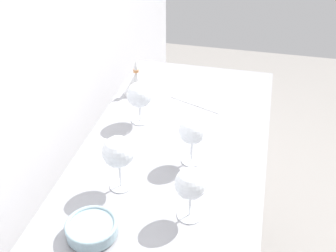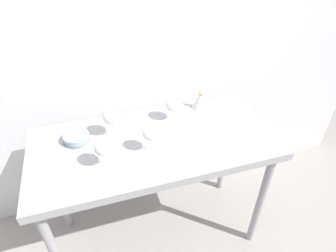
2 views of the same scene
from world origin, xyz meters
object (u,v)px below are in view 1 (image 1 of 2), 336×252
at_px(wine_glass_near_left, 191,185).
at_px(tasting_bowl, 92,229).
at_px(wine_glass_far_left, 118,153).
at_px(decanter_funnel, 137,82).
at_px(tasting_sheet_upper, 207,96).
at_px(wine_glass_near_center, 192,132).
at_px(wine_glass_far_right, 139,96).

height_order(wine_glass_near_left, tasting_bowl, wine_glass_near_left).
distance_m(wine_glass_far_left, decanter_funnel, 0.61).
xyz_separation_m(wine_glass_far_left, decanter_funnel, (0.59, 0.12, -0.08)).
bearing_deg(tasting_sheet_upper, decanter_funnel, 119.93).
bearing_deg(wine_glass_near_left, tasting_bowl, 118.32).
bearing_deg(decanter_funnel, wine_glass_near_left, -151.73).
bearing_deg(wine_glass_far_left, decanter_funnel, 11.75).
bearing_deg(wine_glass_near_left, wine_glass_near_center, 9.59).
xyz_separation_m(wine_glass_far_left, tasting_sheet_upper, (0.63, -0.18, -0.13)).
height_order(wine_glass_far_left, tasting_bowl, wine_glass_far_left).
xyz_separation_m(wine_glass_far_right, wine_glass_near_left, (-0.46, -0.28, 0.01)).
height_order(wine_glass_far_right, tasting_sheet_upper, wine_glass_far_right).
distance_m(wine_glass_near_center, wine_glass_far_right, 0.31).
distance_m(wine_glass_far_right, tasting_bowl, 0.60).
bearing_deg(tasting_sheet_upper, tasting_bowl, -170.61).
bearing_deg(wine_glass_far_right, wine_glass_near_left, -148.20).
bearing_deg(wine_glass_far_left, tasting_bowl, 176.30).
distance_m(wine_glass_far_left, tasting_sheet_upper, 0.67).
relative_size(wine_glass_near_left, tasting_sheet_upper, 0.71).
xyz_separation_m(tasting_sheet_upper, decanter_funnel, (-0.04, 0.30, 0.05)).
height_order(wine_glass_far_right, tasting_bowl, wine_glass_far_right).
xyz_separation_m(wine_glass_near_left, tasting_bowl, (-0.13, 0.25, -0.09)).
bearing_deg(wine_glass_near_center, tasting_bowl, 151.78).
distance_m(wine_glass_near_left, tasting_sheet_upper, 0.72).
xyz_separation_m(wine_glass_far_right, decanter_funnel, (0.21, 0.08, -0.06)).
bearing_deg(wine_glass_far_right, tasting_bowl, -176.84).
xyz_separation_m(wine_glass_near_left, tasting_sheet_upper, (0.71, 0.06, -0.12)).
xyz_separation_m(wine_glass_near_center, wine_glass_far_right, (0.20, 0.24, -0.01)).
distance_m(tasting_sheet_upper, tasting_bowl, 0.86).
xyz_separation_m(wine_glass_near_center, tasting_bowl, (-0.39, 0.21, -0.10)).
relative_size(wine_glass_far_right, tasting_bowl, 1.13).
bearing_deg(tasting_bowl, wine_glass_near_center, -28.22).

